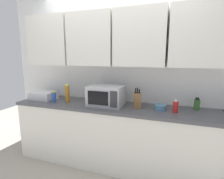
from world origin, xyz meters
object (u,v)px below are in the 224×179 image
Objects in this scene: knife_block at (137,100)px; bottle_amber_vinegar at (67,94)px; bottle_red_sauce at (176,107)px; bottle_green_oil at (197,104)px; bowl_ceramic_small at (160,107)px; microwave at (106,96)px; dish_rack at (43,95)px; bottle_blue_cleaner at (54,97)px.

bottle_amber_vinegar is at bearing -177.21° from knife_block.
bottle_red_sauce is (0.49, -0.05, -0.03)m from knife_block.
bottle_red_sauce is at bearing -141.85° from bottle_green_oil.
bottle_red_sauce is 0.19m from bowl_ceramic_small.
bottle_green_oil is at bearing 8.57° from microwave.
microwave reaches higher than dish_rack.
bottle_red_sauce is at bearing -14.89° from bowl_ceramic_small.
bottle_amber_vinegar is at bearing -178.05° from bowl_ceramic_small.
bottle_red_sauce is 1.08× the size of bowl_ceramic_small.
bottle_green_oil is 1.05× the size of bowl_ceramic_small.
bottle_red_sauce is 1.55m from bottle_amber_vinegar.
bottle_green_oil is at bearing 19.47° from bowl_ceramic_small.
bottle_blue_cleaner is at bearing -172.41° from bottle_green_oil.
bottle_amber_vinegar is (-1.06, -0.05, 0.03)m from knife_block.
bowl_ceramic_small is (-0.18, 0.05, -0.04)m from bottle_red_sauce.
bottle_amber_vinegar reaches higher than dish_rack.
bowl_ceramic_small is (0.31, -0.01, -0.07)m from knife_block.
bottle_blue_cleaner reaches higher than bowl_ceramic_small.
knife_block is at bearing 173.71° from bottle_red_sauce.
microwave reaches higher than bottle_amber_vinegar.
microwave reaches higher than knife_block.
microwave is at bearing -178.31° from bowl_ceramic_small.
bowl_ceramic_small is at bearing 0.19° from dish_rack.
bottle_amber_vinegar reaches higher than bottle_green_oil.
knife_block is at bearing 2.79° from bottle_amber_vinegar.
microwave is at bearing 6.17° from bottle_blue_cleaner.
dish_rack is at bearing 178.80° from bottle_red_sauce.
dish_rack is 1.85m from bowl_ceramic_small.
knife_block is at bearing 179.04° from bowl_ceramic_small.
knife_block reaches higher than dish_rack.
dish_rack is 1.39× the size of knife_block.
bottle_amber_vinegar is (-0.62, -0.02, -0.01)m from microwave.
bottle_amber_vinegar is 1.78× the size of bowl_ceramic_small.
bowl_ceramic_small is (1.85, 0.01, -0.02)m from dish_rack.
bottle_blue_cleaner is at bearing -162.32° from bottle_amber_vinegar.
bottle_blue_cleaner reaches higher than bottle_red_sauce.
bottle_amber_vinegar is at bearing 17.68° from bottle_blue_cleaner.
bowl_ceramic_small is at bearing 1.69° from microwave.
knife_block is 1.06m from bottle_amber_vinegar.
bottle_red_sauce reaches higher than bottle_green_oil.
microwave is 2.90× the size of bottle_blue_cleaner.
dish_rack is 0.30m from bottle_blue_cleaner.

